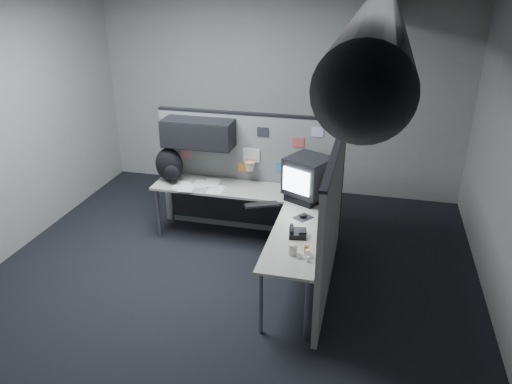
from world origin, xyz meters
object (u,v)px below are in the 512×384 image
(keyboard, at_px, (262,205))
(phone, at_px, (297,233))
(monitor, at_px, (308,178))
(backpack, at_px, (169,165))
(desk, at_px, (256,208))

(keyboard, relative_size, phone, 1.89)
(monitor, distance_m, backpack, 1.83)
(desk, xyz_separation_m, monitor, (0.60, 0.16, 0.39))
(desk, xyz_separation_m, keyboard, (0.12, -0.18, 0.13))
(monitor, xyz_separation_m, phone, (0.03, -0.93, -0.24))
(desk, height_order, phone, phone)
(desk, relative_size, keyboard, 5.46)
(keyboard, bearing_deg, phone, -30.31)
(keyboard, bearing_deg, desk, 140.62)
(desk, distance_m, monitor, 0.73)
(desk, distance_m, keyboard, 0.26)
(desk, bearing_deg, phone, -50.71)
(desk, bearing_deg, backpack, 166.68)
(monitor, relative_size, keyboard, 1.46)
(phone, bearing_deg, monitor, 91.91)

